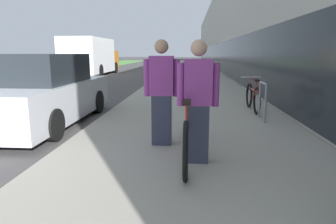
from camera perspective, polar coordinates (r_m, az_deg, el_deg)
The scene contains 10 objects.
sidewalk_slab at distance 24.26m, azimuth 4.41°, elevation 7.58°, with size 4.37×70.00×0.11m.
storefront_facade at distance 33.10m, azimuth 17.47°, elevation 14.28°, with size 10.01×70.00×7.28m.
lawn_strip at distance 30.44m, azimuth -17.86°, elevation 7.74°, with size 4.82×70.00×0.03m.
tandem_bicycle at distance 4.46m, azimuth 3.55°, elevation -2.99°, with size 0.52×2.74×0.91m.
person_rider at distance 4.02m, azimuth 5.69°, elevation 1.86°, with size 0.56×0.22×1.65m.
person_bystander at distance 4.80m, azimuth -1.22°, elevation 3.65°, with size 0.57×0.22×1.68m.
bike_rack_hoop at distance 6.95m, azimuth 17.59°, elevation 2.71°, with size 0.05×0.60×0.84m.
cruiser_bike_nearest at distance 8.01m, azimuth 15.87°, elevation 2.79°, with size 0.52×1.64×0.85m.
parked_sedan_curbside at distance 7.29m, azimuth -23.21°, elevation 3.39°, with size 1.96×4.37×1.56m.
moving_truck at distance 22.18m, azimuth -14.39°, elevation 10.17°, with size 2.38×6.97×2.56m.
Camera 1 is at (5.29, -3.21, 1.59)m, focal length 32.00 mm.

